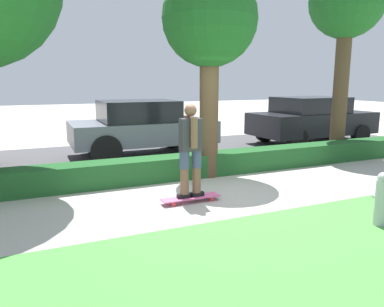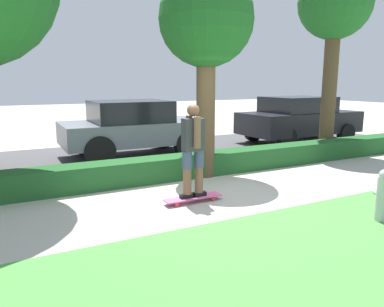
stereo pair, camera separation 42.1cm
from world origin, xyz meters
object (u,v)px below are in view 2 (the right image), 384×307
(skateboard, at_px, (193,198))
(parked_car_middle, at_px, (133,127))
(tree_far, at_px, (335,8))
(fire_hydrant, at_px, (383,196))
(skater_person, at_px, (193,148))
(tree_mid, at_px, (206,24))
(parked_car_rear, at_px, (299,119))

(skateboard, distance_m, parked_car_middle, 4.36)
(parked_car_middle, bearing_deg, tree_far, -23.49)
(parked_car_middle, height_order, fire_hydrant, parked_car_middle)
(skateboard, relative_size, fire_hydrant, 1.32)
(skater_person, relative_size, parked_car_middle, 0.41)
(skater_person, bearing_deg, parked_car_middle, 84.56)
(tree_mid, xyz_separation_m, parked_car_middle, (-0.67, 2.80, -2.36))
(skateboard, height_order, tree_mid, tree_mid)
(tree_mid, bearing_deg, skater_person, -125.93)
(tree_far, xyz_separation_m, fire_hydrant, (-3.28, -4.14, -3.53))
(tree_far, xyz_separation_m, parked_car_middle, (-4.91, 2.20, -3.11))
(skateboard, distance_m, parked_car_rear, 7.46)
(tree_far, relative_size, fire_hydrant, 6.46)
(skateboard, relative_size, tree_mid, 0.24)
(tree_mid, distance_m, fire_hydrant, 4.60)
(skater_person, bearing_deg, skateboard, 3.58)
(skateboard, relative_size, skater_person, 0.65)
(tree_mid, relative_size, tree_far, 0.84)
(skateboard, distance_m, skater_person, 0.86)
(tree_mid, bearing_deg, parked_car_rear, 27.11)
(tree_far, distance_m, parked_car_middle, 6.22)
(parked_car_rear, bearing_deg, skateboard, -148.25)
(skateboard, height_order, skater_person, skater_person)
(skateboard, bearing_deg, skater_person, -176.42)
(tree_far, relative_size, parked_car_middle, 1.31)
(skater_person, xyz_separation_m, fire_hydrant, (2.04, -2.06, -0.54))
(parked_car_rear, bearing_deg, tree_mid, -154.69)
(tree_far, bearing_deg, parked_car_rear, 66.70)
(skateboard, xyz_separation_m, tree_far, (5.32, 2.09, 3.85))
(skater_person, xyz_separation_m, tree_far, (5.32, 2.09, 2.99))
(parked_car_middle, bearing_deg, skateboard, -94.85)
(skater_person, relative_size, fire_hydrant, 2.02)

